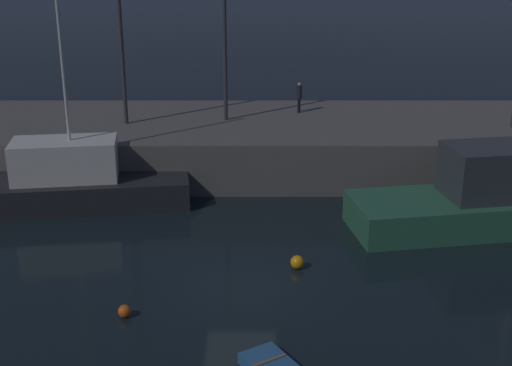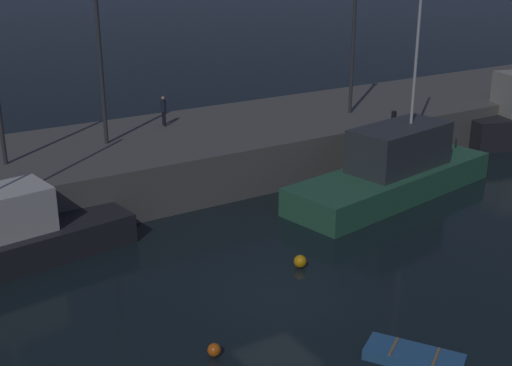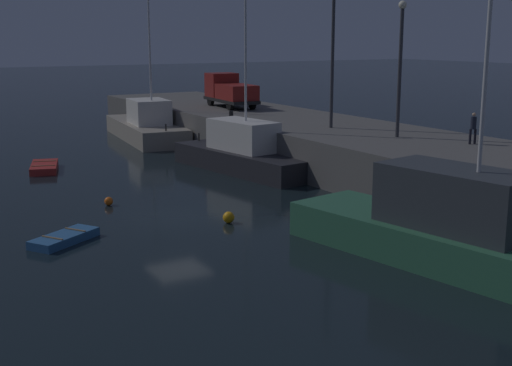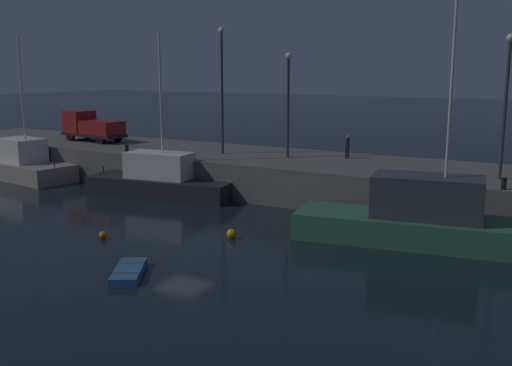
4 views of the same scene
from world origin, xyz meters
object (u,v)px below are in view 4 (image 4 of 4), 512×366
(lamp_post_east, at_px, (288,96))
(bollard_west, at_px, (504,184))
(dockworker, at_px, (347,145))
(mooring_buoy_near, at_px, (231,234))
(dinghy_red_small, at_px, (129,272))
(lamp_post_west, at_px, (222,82))
(fishing_trawler_red, at_px, (161,180))
(lamp_post_central, at_px, (506,96))
(bollard_central, at_px, (127,149))
(fishing_boat_blue, at_px, (16,164))
(fishing_boat_white, at_px, (420,219))
(mooring_buoy_mid, at_px, (103,235))
(utility_truck, at_px, (91,127))

(lamp_post_east, bearing_deg, bollard_west, -16.68)
(lamp_post_east, distance_m, dockworker, 5.37)
(mooring_buoy_near, distance_m, lamp_post_east, 14.13)
(dinghy_red_small, distance_m, lamp_post_west, 21.06)
(fishing_trawler_red, distance_m, lamp_post_central, 22.33)
(mooring_buoy_near, xyz_separation_m, bollard_central, (-14.29, 7.95, 2.51))
(fishing_trawler_red, relative_size, mooring_buoy_near, 21.83)
(bollard_central, bearing_deg, bollard_west, -0.52)
(fishing_boat_blue, height_order, bollard_central, fishing_boat_blue)
(fishing_boat_blue, distance_m, lamp_post_central, 36.66)
(fishing_boat_blue, xyz_separation_m, fishing_boat_white, (33.19, -2.07, 0.21))
(lamp_post_central, bearing_deg, dinghy_red_small, -124.40)
(fishing_boat_white, distance_m, bollard_central, 23.24)
(fishing_trawler_red, distance_m, lamp_post_east, 10.56)
(lamp_post_east, bearing_deg, dinghy_red_small, -83.19)
(fishing_trawler_red, bearing_deg, dockworker, 35.01)
(dinghy_red_small, bearing_deg, fishing_boat_blue, 151.45)
(mooring_buoy_near, bearing_deg, lamp_post_west, 125.20)
(dinghy_red_small, xyz_separation_m, mooring_buoy_near, (0.78, 6.85, 0.08))
(fishing_boat_white, distance_m, lamp_post_central, 9.28)
(fishing_trawler_red, xyz_separation_m, lamp_post_west, (1.75, 5.07, 6.60))
(fishing_boat_white, height_order, dinghy_red_small, fishing_boat_white)
(lamp_post_west, bearing_deg, mooring_buoy_mid, -80.78)
(dinghy_red_small, bearing_deg, lamp_post_central, 55.60)
(fishing_boat_white, bearing_deg, lamp_post_east, 144.98)
(lamp_post_east, distance_m, bollard_west, 16.07)
(mooring_buoy_near, distance_m, lamp_post_central, 16.98)
(dinghy_red_small, relative_size, lamp_post_east, 0.42)
(fishing_trawler_red, distance_m, dockworker, 13.17)
(fishing_boat_blue, relative_size, bollard_west, 20.47)
(dinghy_red_small, height_order, lamp_post_west, lamp_post_west)
(lamp_post_east, xyz_separation_m, lamp_post_central, (14.29, -1.48, 0.41))
(fishing_trawler_red, relative_size, bollard_central, 17.28)
(fishing_boat_blue, bearing_deg, lamp_post_central, 7.29)
(mooring_buoy_near, xyz_separation_m, lamp_post_central, (11.24, 10.70, 6.89))
(dinghy_red_small, distance_m, lamp_post_central, 22.39)
(mooring_buoy_near, height_order, mooring_buoy_mid, mooring_buoy_near)
(dinghy_red_small, height_order, bollard_west, bollard_west)
(lamp_post_central, bearing_deg, utility_truck, 177.66)
(lamp_post_west, xyz_separation_m, bollard_central, (-6.23, -3.47, -4.92))
(dockworker, bearing_deg, mooring_buoy_mid, -110.59)
(bollard_west, bearing_deg, lamp_post_east, 163.32)
(dinghy_red_small, relative_size, utility_truck, 0.48)
(fishing_trawler_red, bearing_deg, fishing_boat_white, -7.17)
(mooring_buoy_mid, height_order, dockworker, dockworker)
(fishing_boat_blue, xyz_separation_m, dinghy_red_small, (23.84, -12.97, -0.89))
(fishing_boat_blue, bearing_deg, mooring_buoy_mid, -26.67)
(dinghy_red_small, bearing_deg, bollard_central, 132.38)
(mooring_buoy_mid, distance_m, utility_truck, 22.81)
(fishing_trawler_red, relative_size, utility_truck, 1.72)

